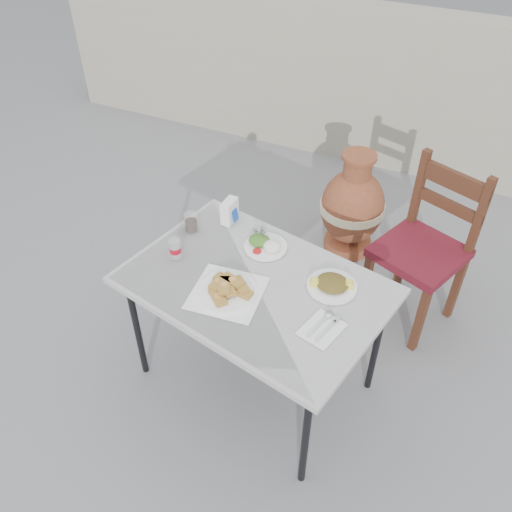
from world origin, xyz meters
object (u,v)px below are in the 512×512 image
at_px(cafe_table, 255,290).
at_px(cola_glass, 191,223).
at_px(soda_can, 175,249).
at_px(salad_rice_plate, 265,244).
at_px(napkin_holder, 230,211).
at_px(pide_plate, 227,288).
at_px(condiment_caddy, 261,236).
at_px(chair, 424,247).
at_px(terracotta_urn, 352,207).
at_px(salad_chopped_plate, 332,284).

xyz_separation_m(cafe_table, cola_glass, (-0.45, 0.21, 0.09)).
relative_size(soda_can, cola_glass, 1.05).
relative_size(salad_rice_plate, napkin_holder, 1.70).
height_order(cafe_table, cola_glass, cola_glass).
xyz_separation_m(pide_plate, soda_can, (-0.33, 0.11, 0.02)).
bearing_deg(soda_can, condiment_caddy, 42.37).
distance_m(chair, terracotta_urn, 0.67).
height_order(salad_chopped_plate, napkin_holder, napkin_holder).
bearing_deg(cafe_table, terracotta_urn, 84.68).
distance_m(cafe_table, soda_can, 0.42).
bearing_deg(cafe_table, salad_chopped_plate, 19.67).
bearing_deg(soda_can, salad_rice_plate, 33.82).
bearing_deg(salad_rice_plate, soda_can, -146.18).
bearing_deg(pide_plate, terracotta_urn, 81.63).
height_order(chair, terracotta_urn, chair).
bearing_deg(cola_glass, cafe_table, -25.62).
bearing_deg(soda_can, pide_plate, -19.25).
bearing_deg(soda_can, cafe_table, -0.66).
height_order(cafe_table, terracotta_urn, terracotta_urn).
bearing_deg(cola_glass, terracotta_urn, 61.16).
distance_m(salad_chopped_plate, condiment_caddy, 0.45).
distance_m(cafe_table, cola_glass, 0.50).
distance_m(cafe_table, terracotta_urn, 1.28).
relative_size(salad_chopped_plate, terracotta_urn, 0.31).
bearing_deg(salad_chopped_plate, napkin_holder, 158.64).
bearing_deg(cafe_table, cola_glass, 154.38).
height_order(cafe_table, salad_rice_plate, salad_rice_plate).
bearing_deg(condiment_caddy, soda_can, -137.63).
height_order(cafe_table, salad_chopped_plate, salad_chopped_plate).
distance_m(pide_plate, terracotta_urn, 1.41).
bearing_deg(terracotta_urn, pide_plate, -98.37).
bearing_deg(napkin_holder, salad_chopped_plate, -19.79).
bearing_deg(pide_plate, chair, 52.88).
xyz_separation_m(chair, terracotta_urn, (-0.51, 0.41, -0.16)).
height_order(soda_can, cola_glass, soda_can).
xyz_separation_m(napkin_holder, condiment_caddy, (0.20, -0.07, -0.04)).
bearing_deg(condiment_caddy, cola_glass, -168.16).
bearing_deg(salad_chopped_plate, condiment_caddy, 157.79).
xyz_separation_m(pide_plate, terracotta_urn, (0.20, 1.34, -0.39)).
bearing_deg(cafe_table, napkin_holder, 130.46).
bearing_deg(cola_glass, salad_rice_plate, 3.97).
xyz_separation_m(salad_rice_plate, chair, (0.68, 0.58, -0.22)).
bearing_deg(salad_chopped_plate, cafe_table, -160.33).
bearing_deg(salad_chopped_plate, terracotta_urn, 100.37).
distance_m(soda_can, chair, 1.34).
distance_m(salad_chopped_plate, cola_glass, 0.77).
bearing_deg(cafe_table, soda_can, 179.34).
distance_m(cafe_table, pide_plate, 0.16).
height_order(cola_glass, napkin_holder, napkin_holder).
distance_m(napkin_holder, terracotta_urn, 1.06).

